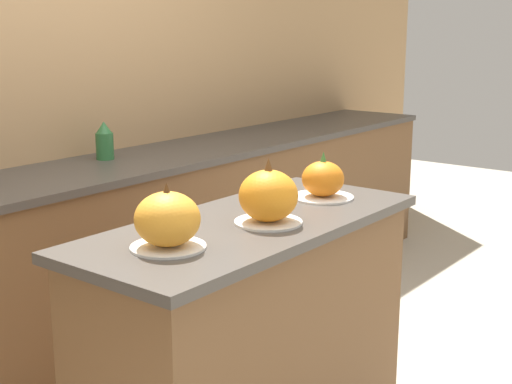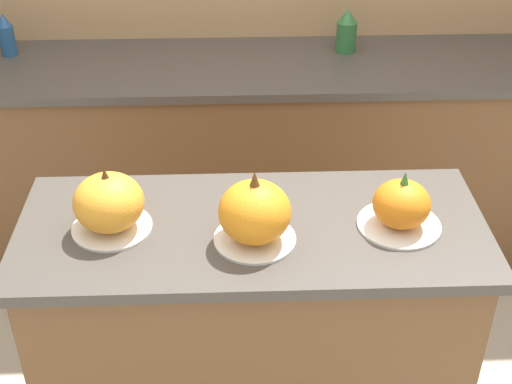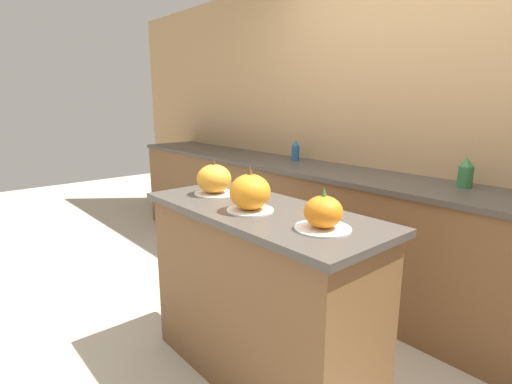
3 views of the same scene
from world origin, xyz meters
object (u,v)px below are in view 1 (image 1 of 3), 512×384
(pumpkin_cake_center, at_px, (268,197))
(pumpkin_cake_right, at_px, (323,181))
(pumpkin_cake_left, at_px, (167,221))
(bottle_short, at_px, (105,141))

(pumpkin_cake_center, xyz_separation_m, pumpkin_cake_right, (0.41, 0.05, -0.02))
(pumpkin_cake_center, distance_m, pumpkin_cake_right, 0.41)
(pumpkin_cake_center, bearing_deg, pumpkin_cake_left, 169.99)
(pumpkin_cake_left, xyz_separation_m, pumpkin_cake_right, (0.80, -0.02, -0.02))
(pumpkin_cake_left, height_order, pumpkin_cake_right, pumpkin_cake_left)
(pumpkin_cake_right, bearing_deg, bottle_short, 88.56)
(pumpkin_cake_right, xyz_separation_m, bottle_short, (0.03, 1.28, 0.02))
(pumpkin_cake_left, height_order, bottle_short, pumpkin_cake_left)
(pumpkin_cake_center, relative_size, bottle_short, 1.22)
(pumpkin_cake_center, height_order, pumpkin_cake_right, pumpkin_cake_center)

